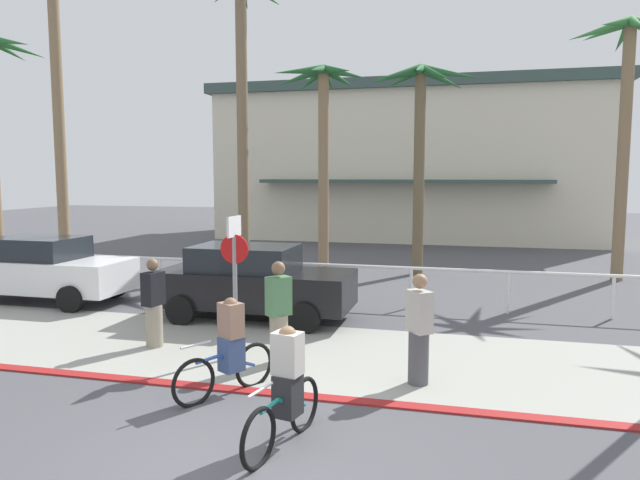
# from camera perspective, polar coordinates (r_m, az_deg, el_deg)

# --- Properties ---
(ground_plane) EXTENTS (80.00, 80.00, 0.00)m
(ground_plane) POSITION_cam_1_polar(r_m,az_deg,el_deg) (16.38, 5.32, -5.25)
(ground_plane) COLOR #4C4C51
(sidewalk_strip) EXTENTS (44.00, 4.00, 0.02)m
(sidewalk_strip) POSITION_cam_1_polar(r_m,az_deg,el_deg) (10.86, 0.46, -11.18)
(sidewalk_strip) COLOR #9E9E93
(sidewalk_strip) RESTS_ON ground
(curb_paint) EXTENTS (44.00, 0.24, 0.03)m
(curb_paint) POSITION_cam_1_polar(r_m,az_deg,el_deg) (9.04, -2.66, -14.84)
(curb_paint) COLOR maroon
(curb_paint) RESTS_ON ground
(building_backdrop) EXTENTS (19.83, 9.46, 7.85)m
(building_backdrop) POSITION_cam_1_polar(r_m,az_deg,el_deg) (32.04, 8.78, 7.45)
(building_backdrop) COLOR beige
(building_backdrop) RESTS_ON ground
(rail_fence) EXTENTS (25.29, 0.08, 1.04)m
(rail_fence) POSITION_cam_1_polar(r_m,az_deg,el_deg) (14.77, 4.44, -3.20)
(rail_fence) COLOR white
(rail_fence) RESTS_ON ground
(stop_sign_bike_lane) EXTENTS (0.52, 0.56, 2.56)m
(stop_sign_bike_lane) POSITION_cam_1_polar(r_m,az_deg,el_deg) (10.49, -8.31, -2.52)
(stop_sign_bike_lane) COLOR gray
(stop_sign_bike_lane) RESTS_ON ground
(palm_tree_1) EXTENTS (2.74, 3.32, 9.95)m
(palm_tree_1) POSITION_cam_1_polar(r_m,az_deg,el_deg) (21.57, -24.22, 15.44)
(palm_tree_1) COLOR #846B4C
(palm_tree_1) RESTS_ON ground
(palm_tree_2) EXTENTS (2.73, 3.30, 9.56)m
(palm_tree_2) POSITION_cam_1_polar(r_m,az_deg,el_deg) (19.61, -7.61, 16.74)
(palm_tree_2) COLOR #756047
(palm_tree_2) RESTS_ON ground
(palm_tree_3) EXTENTS (3.16, 3.10, 6.96)m
(palm_tree_3) POSITION_cam_1_polar(r_m,az_deg,el_deg) (20.17, 0.18, 12.16)
(palm_tree_3) COLOR #846B4C
(palm_tree_3) RESTS_ON ground
(palm_tree_4) EXTENTS (3.60, 3.05, 6.83)m
(palm_tree_4) POSITION_cam_1_polar(r_m,az_deg,el_deg) (19.65, 9.72, 12.03)
(palm_tree_4) COLOR brown
(palm_tree_4) RESTS_ON ground
(palm_tree_5) EXTENTS (3.27, 3.50, 8.02)m
(palm_tree_5) POSITION_cam_1_polar(r_m,az_deg,el_deg) (20.60, 27.67, 13.37)
(palm_tree_5) COLOR #846B4C
(palm_tree_5) RESTS_ON ground
(car_white_0) EXTENTS (4.40, 2.02, 1.69)m
(car_white_0) POSITION_cam_1_polar(r_m,az_deg,el_deg) (16.78, -25.33, -2.54)
(car_white_0) COLOR white
(car_white_0) RESTS_ON ground
(car_black_1) EXTENTS (4.40, 2.02, 1.69)m
(car_black_1) POSITION_cam_1_polar(r_m,az_deg,el_deg) (13.44, -6.53, -4.04)
(car_black_1) COLOR black
(car_black_1) RESTS_ON ground
(cyclist_teal_0) EXTENTS (0.45, 1.79, 1.50)m
(cyclist_teal_0) POSITION_cam_1_polar(r_m,az_deg,el_deg) (7.33, -3.35, -14.32)
(cyclist_teal_0) COLOR black
(cyclist_teal_0) RESTS_ON ground
(cyclist_blue_1) EXTENTS (0.98, 1.60, 1.50)m
(cyclist_blue_1) POSITION_cam_1_polar(r_m,az_deg,el_deg) (8.99, -8.88, -10.45)
(cyclist_blue_1) COLOR black
(cyclist_blue_1) RESTS_ON ground
(pedestrian_0) EXTENTS (0.45, 0.47, 1.77)m
(pedestrian_0) POSITION_cam_1_polar(r_m,az_deg,el_deg) (9.35, 9.61, -8.98)
(pedestrian_0) COLOR #4C4C51
(pedestrian_0) RESTS_ON ground
(pedestrian_1) EXTENTS (0.46, 0.47, 1.81)m
(pedestrian_1) POSITION_cam_1_polar(r_m,az_deg,el_deg) (10.24, -4.05, -7.43)
(pedestrian_1) COLOR gray
(pedestrian_1) RESTS_ON ground
(pedestrian_2) EXTENTS (0.38, 0.45, 1.71)m
(pedestrian_2) POSITION_cam_1_polar(r_m,az_deg,el_deg) (11.63, -15.89, -6.25)
(pedestrian_2) COLOR gray
(pedestrian_2) RESTS_ON ground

